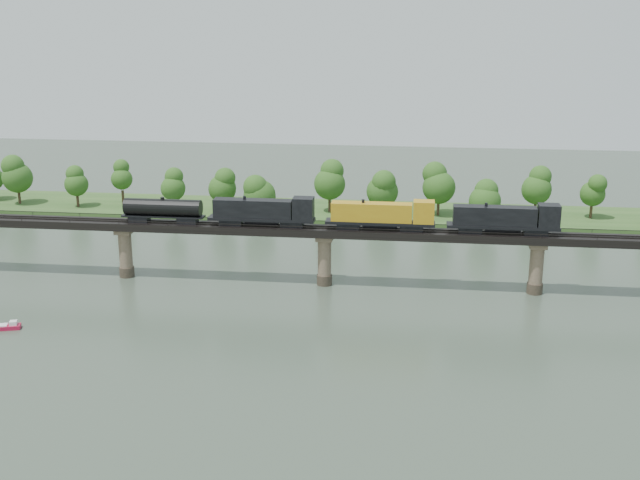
# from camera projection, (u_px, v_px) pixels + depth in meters

# --- Properties ---
(ground) EXTENTS (400.00, 400.00, 0.00)m
(ground) POSITION_uv_depth(u_px,v_px,m) (302.00, 346.00, 127.65)
(ground) COLOR #334033
(ground) RESTS_ON ground
(far_bank) EXTENTS (300.00, 24.00, 1.60)m
(far_bank) POSITION_uv_depth(u_px,v_px,m) (350.00, 213.00, 208.54)
(far_bank) COLOR #2F5020
(far_bank) RESTS_ON ground
(bridge) EXTENTS (236.00, 30.00, 11.50)m
(bridge) POSITION_uv_depth(u_px,v_px,m) (324.00, 258.00, 154.78)
(bridge) COLOR #473A2D
(bridge) RESTS_ON ground
(bridge_superstructure) EXTENTS (220.00, 4.90, 0.75)m
(bridge_superstructure) POSITION_uv_depth(u_px,v_px,m) (325.00, 226.00, 153.05)
(bridge_superstructure) COLOR black
(bridge_superstructure) RESTS_ON bridge
(far_treeline) EXTENTS (289.06, 17.54, 13.60)m
(far_treeline) POSITION_uv_depth(u_px,v_px,m) (316.00, 186.00, 203.06)
(far_treeline) COLOR #382619
(far_treeline) RESTS_ON far_bank
(freight_train) EXTENTS (83.62, 3.26, 5.76)m
(freight_train) POSITION_uv_depth(u_px,v_px,m) (341.00, 214.00, 151.99)
(freight_train) COLOR black
(freight_train) RESTS_ON bridge
(motorboat) EXTENTS (5.25, 3.17, 1.38)m
(motorboat) POSITION_uv_depth(u_px,v_px,m) (6.00, 327.00, 134.11)
(motorboat) COLOR #AB1335
(motorboat) RESTS_ON ground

